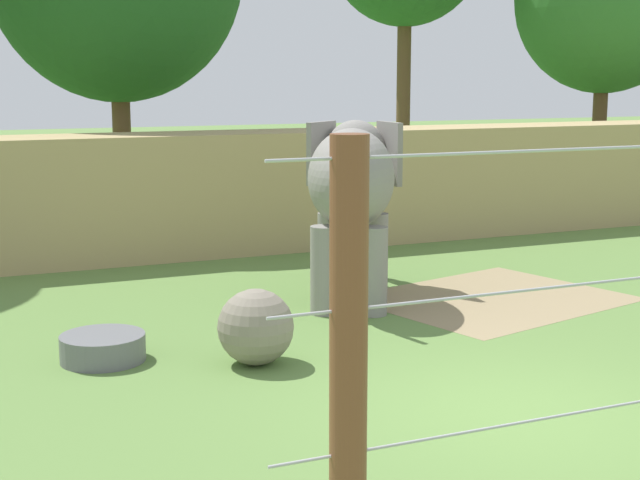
{
  "coord_description": "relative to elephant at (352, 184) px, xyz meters",
  "views": [
    {
      "loc": [
        -5.86,
        -8.09,
        3.65
      ],
      "look_at": [
        -0.75,
        3.63,
        1.4
      ],
      "focal_mm": 52.3,
      "sensor_mm": 36.0,
      "label": 1
    }
  ],
  "objects": [
    {
      "name": "enrichment_ball",
      "position": [
        -2.66,
        -2.72,
        -1.43
      ],
      "size": [
        0.98,
        0.98,
        0.98
      ],
      "primitive_type": "sphere",
      "color": "gray",
      "rests_on": "ground"
    },
    {
      "name": "ground_plane",
      "position": [
        -0.65,
        -5.53,
        -1.92
      ],
      "size": [
        120.0,
        120.0,
        0.0
      ],
      "primitive_type": "plane",
      "color": "#5B7F3D"
    },
    {
      "name": "elephant",
      "position": [
        0.0,
        0.0,
        0.0
      ],
      "size": [
        2.68,
        3.57,
        2.9
      ],
      "color": "gray",
      "rests_on": "ground"
    },
    {
      "name": "dirt_patch",
      "position": [
        2.17,
        -0.9,
        -1.92
      ],
      "size": [
        4.75,
        4.2,
        0.01
      ],
      "primitive_type": "cube",
      "rotation": [
        0.0,
        0.0,
        0.25
      ],
      "color": "#937F5B",
      "rests_on": "ground"
    },
    {
      "name": "water_tub",
      "position": [
        -4.43,
        -1.79,
        -1.74
      ],
      "size": [
        1.1,
        1.1,
        0.35
      ],
      "color": "slate",
      "rests_on": "ground"
    },
    {
      "name": "embankment_wall",
      "position": [
        -0.65,
        5.03,
        -0.67
      ],
      "size": [
        36.0,
        1.8,
        2.5
      ],
      "primitive_type": "cube",
      "color": "tan",
      "rests_on": "ground"
    }
  ]
}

